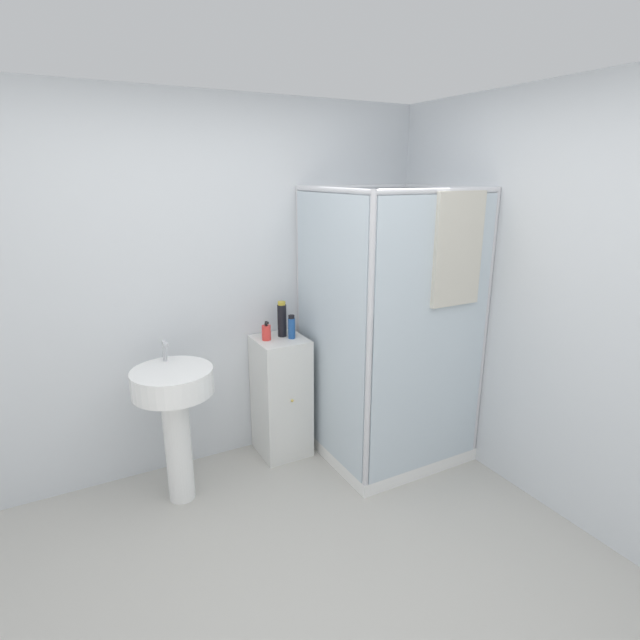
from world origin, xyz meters
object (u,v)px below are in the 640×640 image
shampoo_bottle_tall_black (282,319)px  shampoo_bottle_blue (292,327)px  sink (175,405)px  soap_dispenser (266,332)px

shampoo_bottle_tall_black → shampoo_bottle_blue: bearing=-62.8°
sink → soap_dispenser: (0.70, 0.23, 0.29)m
shampoo_bottle_tall_black → sink: bearing=-163.1°
sink → shampoo_bottle_tall_black: size_ratio=3.98×
soap_dispenser → shampoo_bottle_blue: 0.18m
sink → shampoo_bottle_blue: bearing=11.5°
shampoo_bottle_tall_black → soap_dispenser: bearing=-169.7°
soap_dispenser → sink: bearing=-161.9°
soap_dispenser → shampoo_bottle_blue: size_ratio=0.81×
sink → shampoo_bottle_tall_black: (0.84, 0.25, 0.36)m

